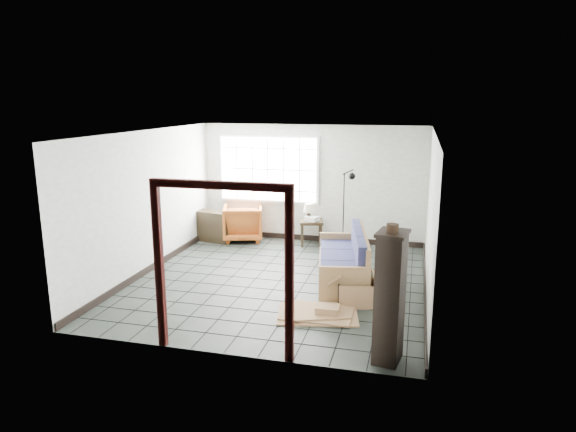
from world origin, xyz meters
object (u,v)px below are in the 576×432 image
(futon_sofa, at_px, (346,265))
(armchair, at_px, (243,221))
(side_table, at_px, (311,225))
(tall_shelf, at_px, (390,297))

(futon_sofa, height_order, armchair, futon_sofa)
(side_table, bearing_deg, armchair, 180.00)
(side_table, bearing_deg, futon_sofa, -64.11)
(armchair, bearing_deg, tall_shelf, 109.23)
(futon_sofa, relative_size, side_table, 3.64)
(futon_sofa, xyz_separation_m, tall_shelf, (0.88, -2.58, 0.50))
(armchair, relative_size, side_table, 1.45)
(armchair, xyz_separation_m, side_table, (1.58, -0.00, 0.01))
(side_table, xyz_separation_m, tall_shelf, (1.96, -4.80, 0.38))
(futon_sofa, bearing_deg, tall_shelf, -81.61)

